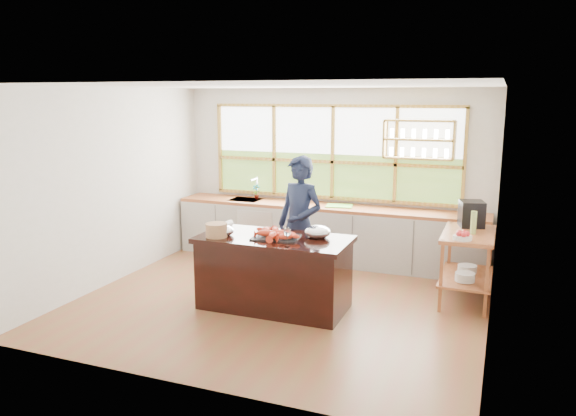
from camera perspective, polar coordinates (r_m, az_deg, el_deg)
The scene contains 18 objects.
ground_plane at distance 7.26m, azimuth -0.79°, elevation -9.51°, with size 5.00×5.00×0.00m, color brown.
room_shell at distance 7.30m, azimuth 0.86°, elevation 4.80°, with size 5.02×4.52×2.71m.
back_counter at distance 8.87m, azimuth 3.79°, elevation -2.55°, with size 4.90×0.63×0.90m.
right_shelf_unit at distance 7.45m, azimuth 17.76°, elevation -4.62°, with size 0.62×1.10×0.90m.
island at distance 6.93m, azimuth -1.43°, elevation -6.55°, with size 1.85×0.90×0.90m.
cook at distance 7.38m, azimuth 1.21°, elevation -1.73°, with size 0.67×0.44×1.82m, color #171F37.
potted_plant at distance 9.24m, azimuth -3.24°, elevation 1.66°, with size 0.14×0.09×0.26m, color slate.
cutting_board at distance 8.71m, azimuth 5.24°, elevation 0.22°, with size 0.40×0.30×0.01m, color #64C43B.
espresso_machine at distance 7.70m, azimuth 18.15°, elevation -0.57°, with size 0.30×0.32×0.34m, color black.
wine_bottle at distance 7.30m, azimuth 18.33°, elevation -1.42°, with size 0.07×0.07×0.29m, color #91AC55.
fruit_bowl at distance 6.99m, azimuth 17.31°, elevation -2.74°, with size 0.22×0.22×0.11m.
slate_board at distance 6.77m, azimuth -1.25°, elevation -2.99°, with size 0.55×0.40×0.02m, color black.
lobster_pile at distance 6.75m, azimuth -1.36°, elevation -2.60°, with size 0.55×0.48×0.08m.
mixing_bowl_left at distance 6.93m, azimuth -6.58°, elevation -2.30°, with size 0.27×0.27×0.13m, color silver.
mixing_bowl_right at distance 6.79m, azimuth 3.02°, elevation -2.44°, with size 0.32×0.32×0.15m, color silver.
wine_glass at distance 6.35m, azimuth -0.07°, elevation -2.53°, with size 0.08×0.08×0.22m.
wicker_basket at distance 6.85m, azimuth -7.28°, elevation -2.25°, with size 0.26×0.26×0.17m, color tan.
parchment_roll at distance 7.30m, azimuth -6.44°, elevation -1.73°, with size 0.08×0.08×0.30m, color white.
Camera 1 is at (2.55, -6.28, 2.59)m, focal length 35.00 mm.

